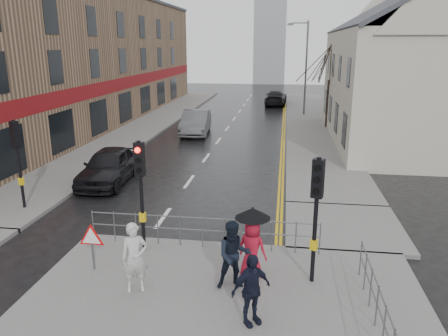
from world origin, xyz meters
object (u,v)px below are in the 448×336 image
(pedestrian_b, at_px, (234,255))
(pedestrian_with_umbrella, at_px, (252,239))
(pedestrian_a, at_px, (135,258))
(car_parked, at_px, (109,166))
(car_mid, at_px, (196,122))
(pedestrian_d, at_px, (251,290))

(pedestrian_b, xyz_separation_m, pedestrian_with_umbrella, (0.41, 0.61, 0.19))
(pedestrian_b, bearing_deg, pedestrian_a, 175.74)
(pedestrian_a, xyz_separation_m, pedestrian_with_umbrella, (2.86, 1.09, 0.19))
(car_parked, relative_size, car_mid, 0.93)
(pedestrian_a, xyz_separation_m, car_mid, (-2.67, 20.65, -0.21))
(pedestrian_with_umbrella, xyz_separation_m, car_mid, (-5.53, 19.56, -0.40))
(pedestrian_b, height_order, car_mid, pedestrian_b)
(pedestrian_d, distance_m, car_parked, 12.27)
(pedestrian_a, bearing_deg, pedestrian_d, -39.29)
(pedestrian_a, bearing_deg, pedestrian_with_umbrella, -0.66)
(pedestrian_a, relative_size, pedestrian_with_umbrella, 0.92)
(pedestrian_b, bearing_deg, pedestrian_d, -84.51)
(pedestrian_a, relative_size, car_mid, 0.36)
(pedestrian_b, height_order, pedestrian_d, pedestrian_b)
(pedestrian_with_umbrella, bearing_deg, pedestrian_d, -86.18)
(pedestrian_with_umbrella, height_order, car_mid, pedestrian_with_umbrella)
(pedestrian_with_umbrella, xyz_separation_m, pedestrian_d, (0.14, -2.05, -0.25))
(pedestrian_a, height_order, pedestrian_with_umbrella, pedestrian_with_umbrella)
(pedestrian_d, relative_size, car_parked, 0.36)
(pedestrian_d, xyz_separation_m, car_mid, (-5.67, 21.62, -0.14))
(car_mid, bearing_deg, pedestrian_d, -79.84)
(pedestrian_with_umbrella, relative_size, car_mid, 0.39)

